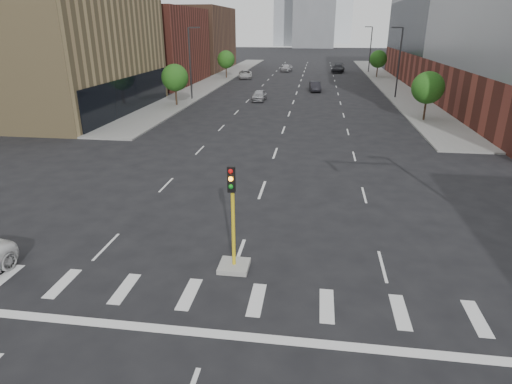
% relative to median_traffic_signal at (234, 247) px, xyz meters
% --- Properties ---
extents(sidewalk_left_far, '(5.00, 92.00, 0.15)m').
position_rel_median_traffic_signal_xyz_m(sidewalk_left_far, '(-15.00, 65.03, -0.90)').
color(sidewalk_left_far, gray).
rests_on(sidewalk_left_far, ground).
extents(sidewalk_right_far, '(5.00, 92.00, 0.15)m').
position_rel_median_traffic_signal_xyz_m(sidewalk_right_far, '(15.00, 65.03, -0.90)').
color(sidewalk_right_far, gray).
rests_on(sidewalk_right_far, ground).
extents(building_left_mid, '(20.00, 24.00, 14.00)m').
position_rel_median_traffic_signal_xyz_m(building_left_mid, '(-27.50, 31.03, 6.03)').
color(building_left_mid, '#9A8357').
rests_on(building_left_mid, ground).
extents(building_left_far_a, '(20.00, 22.00, 12.00)m').
position_rel_median_traffic_signal_xyz_m(building_left_far_a, '(-27.50, 57.03, 5.03)').
color(building_left_far_a, brown).
rests_on(building_left_far_a, ground).
extents(building_left_far_b, '(20.00, 24.00, 13.00)m').
position_rel_median_traffic_signal_xyz_m(building_left_far_b, '(-27.50, 83.03, 5.53)').
color(building_left_far_b, brown).
rests_on(building_left_far_b, ground).
extents(median_traffic_signal, '(1.20, 1.20, 4.40)m').
position_rel_median_traffic_signal_xyz_m(median_traffic_signal, '(0.00, 0.00, 0.00)').
color(median_traffic_signal, '#999993').
rests_on(median_traffic_signal, ground).
extents(streetlight_right_a, '(1.60, 0.22, 9.07)m').
position_rel_median_traffic_signal_xyz_m(streetlight_right_a, '(13.41, 46.03, 4.04)').
color(streetlight_right_a, '#2D2D30').
rests_on(streetlight_right_a, ground).
extents(streetlight_right_b, '(1.60, 0.22, 9.07)m').
position_rel_median_traffic_signal_xyz_m(streetlight_right_b, '(13.41, 81.03, 4.04)').
color(streetlight_right_b, '#2D2D30').
rests_on(streetlight_right_b, ground).
extents(streetlight_left, '(1.60, 0.22, 9.07)m').
position_rel_median_traffic_signal_xyz_m(streetlight_left, '(-13.41, 41.03, 4.04)').
color(streetlight_left, '#2D2D30').
rests_on(streetlight_left, ground).
extents(tree_left_near, '(3.20, 3.20, 4.85)m').
position_rel_median_traffic_signal_xyz_m(tree_left_near, '(-14.00, 36.03, 2.42)').
color(tree_left_near, '#382619').
rests_on(tree_left_near, ground).
extents(tree_left_far, '(3.20, 3.20, 4.85)m').
position_rel_median_traffic_signal_xyz_m(tree_left_far, '(-14.00, 66.03, 2.42)').
color(tree_left_far, '#382619').
rests_on(tree_left_far, ground).
extents(tree_right_near, '(3.20, 3.20, 4.85)m').
position_rel_median_traffic_signal_xyz_m(tree_right_near, '(14.00, 31.03, 2.42)').
color(tree_right_near, '#382619').
rests_on(tree_right_near, ground).
extents(tree_right_far, '(3.20, 3.20, 4.85)m').
position_rel_median_traffic_signal_xyz_m(tree_right_far, '(14.00, 71.03, 2.42)').
color(tree_right_far, '#382619').
rests_on(tree_right_far, ground).
extents(car_near_left, '(1.77, 4.10, 1.38)m').
position_rel_median_traffic_signal_xyz_m(car_near_left, '(-4.52, 41.50, -0.28)').
color(car_near_left, '#A4A5A9').
rests_on(car_near_left, ground).
extents(car_mid_right, '(1.97, 4.45, 1.42)m').
position_rel_median_traffic_signal_xyz_m(car_mid_right, '(2.63, 51.22, -0.26)').
color(car_mid_right, black).
rests_on(car_mid_right, ground).
extents(car_far_left, '(3.23, 5.52, 1.44)m').
position_rel_median_traffic_signal_xyz_m(car_far_left, '(-10.50, 66.71, -0.25)').
color(car_far_left, '#B4B4B4').
rests_on(car_far_left, ground).
extents(car_deep_right, '(3.08, 6.09, 1.70)m').
position_rel_median_traffic_signal_xyz_m(car_deep_right, '(7.11, 80.05, -0.13)').
color(car_deep_right, black).
rests_on(car_deep_right, ground).
extents(car_distant, '(2.49, 4.94, 1.61)m').
position_rel_median_traffic_signal_xyz_m(car_distant, '(-3.78, 80.47, -0.17)').
color(car_distant, '#B9B8BD').
rests_on(car_distant, ground).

